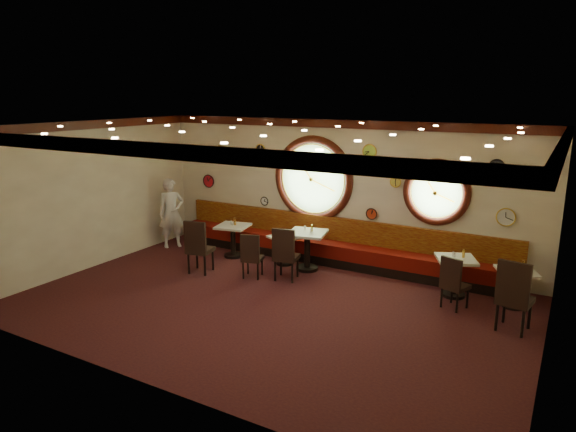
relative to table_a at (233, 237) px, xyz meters
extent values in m
cube|color=#321016|center=(2.20, -2.03, -0.48)|extent=(9.00, 6.00, 0.00)
cube|color=#B27C32|center=(2.20, -2.03, 2.72)|extent=(9.00, 6.00, 0.02)
cube|color=beige|center=(2.20, 0.97, 1.12)|extent=(9.00, 0.02, 3.20)
cube|color=beige|center=(2.20, -5.03, 1.12)|extent=(9.00, 0.02, 3.20)
cube|color=beige|center=(-2.30, -2.03, 1.12)|extent=(0.02, 6.00, 3.20)
cube|color=beige|center=(6.70, -2.03, 1.12)|extent=(0.02, 6.00, 3.20)
cube|color=#39110A|center=(2.20, 0.92, 2.63)|extent=(9.00, 0.10, 0.18)
cube|color=#39110A|center=(2.20, -4.98, 2.63)|extent=(9.00, 0.10, 0.18)
cube|color=#39110A|center=(-2.25, -2.03, 2.63)|extent=(0.10, 6.00, 0.18)
cube|color=#39110A|center=(6.65, -2.03, 2.63)|extent=(0.10, 6.00, 0.18)
cube|color=black|center=(2.20, 0.69, -0.38)|extent=(8.00, 0.55, 0.20)
cube|color=#5B0C07|center=(2.20, 0.69, -0.13)|extent=(8.00, 0.55, 0.30)
cube|color=#621107|center=(2.20, 0.91, 0.27)|extent=(8.00, 0.10, 0.55)
cylinder|color=#85B76D|center=(1.60, 0.97, 1.37)|extent=(1.66, 0.02, 1.66)
torus|color=#39110A|center=(1.60, 0.95, 1.37)|extent=(1.98, 0.18, 1.98)
torus|color=gold|center=(1.60, 0.92, 1.37)|extent=(1.61, 0.03, 1.61)
cylinder|color=#85B76D|center=(4.40, 0.97, 1.32)|extent=(1.10, 0.02, 1.10)
torus|color=#39110A|center=(4.40, 0.95, 1.32)|extent=(1.38, 0.18, 1.38)
torus|color=gold|center=(4.40, 0.92, 1.32)|extent=(1.09, 0.03, 1.09)
cylinder|color=red|center=(3.05, 0.93, 0.72)|extent=(0.24, 0.03, 0.24)
cylinder|color=#8AD029|center=(-1.00, 0.93, 1.87)|extent=(0.26, 0.03, 0.26)
cylinder|color=silver|center=(5.75, 0.93, 0.97)|extent=(0.34, 0.03, 0.34)
cylinder|color=#A0D542|center=(2.95, 0.93, 2.07)|extent=(0.30, 0.03, 0.30)
cylinder|color=black|center=(0.20, 0.93, 1.97)|extent=(0.24, 0.03, 0.24)
cylinder|color=black|center=(5.50, 0.93, 1.92)|extent=(0.28, 0.03, 0.28)
cylinder|color=red|center=(-1.40, 0.93, 1.07)|extent=(0.32, 0.03, 0.32)
cylinder|color=#DDC949|center=(3.55, 0.93, 1.47)|extent=(0.22, 0.03, 0.22)
cylinder|color=white|center=(0.30, 0.93, 0.72)|extent=(0.20, 0.03, 0.20)
cylinder|color=black|center=(0.00, 0.00, -0.45)|extent=(0.44, 0.44, 0.06)
cylinder|color=black|center=(0.00, 0.00, -0.10)|extent=(0.12, 0.12, 0.69)
cube|color=silver|center=(0.00, 0.00, 0.26)|extent=(0.82, 0.82, 0.05)
cylinder|color=black|center=(1.33, 0.11, -0.46)|extent=(0.37, 0.37, 0.05)
cylinder|color=black|center=(1.33, 0.11, -0.16)|extent=(0.10, 0.10, 0.60)
cube|color=silver|center=(1.33, 0.11, 0.15)|extent=(0.78, 0.78, 0.04)
cylinder|color=black|center=(1.94, 0.04, -0.45)|extent=(0.49, 0.49, 0.07)
cylinder|color=black|center=(1.94, 0.04, -0.06)|extent=(0.13, 0.13, 0.78)
cube|color=silver|center=(1.94, 0.04, 0.34)|extent=(0.93, 0.93, 0.06)
cylinder|color=black|center=(5.05, 0.08, -0.45)|extent=(0.43, 0.43, 0.06)
cylinder|color=black|center=(5.05, 0.08, -0.11)|extent=(0.12, 0.12, 0.69)
cube|color=silver|center=(5.05, 0.08, 0.25)|extent=(0.91, 0.91, 0.05)
cylinder|color=black|center=(6.10, 0.10, -0.45)|extent=(0.40, 0.40, 0.05)
cylinder|color=black|center=(6.10, 0.10, -0.14)|extent=(0.11, 0.11, 0.63)
cube|color=silver|center=(6.10, 0.10, 0.19)|extent=(0.83, 0.83, 0.05)
cube|color=black|center=(0.02, -1.22, 0.01)|extent=(0.58, 0.58, 0.08)
cube|color=black|center=(0.06, -1.43, 0.37)|extent=(0.49, 0.16, 0.64)
cube|color=black|center=(1.16, -0.92, -0.08)|extent=(0.50, 0.50, 0.07)
cube|color=black|center=(1.21, -1.09, 0.22)|extent=(0.40, 0.16, 0.52)
cube|color=black|center=(1.83, -0.68, -0.01)|extent=(0.55, 0.55, 0.08)
cube|color=black|center=(1.87, -0.88, 0.33)|extent=(0.47, 0.15, 0.61)
cube|color=black|center=(5.18, -0.47, -0.08)|extent=(0.53, 0.53, 0.07)
cube|color=black|center=(5.12, -0.63, 0.23)|extent=(0.40, 0.20, 0.53)
cube|color=black|center=(6.20, -0.90, 0.03)|extent=(0.58, 0.58, 0.09)
cube|color=black|center=(6.17, -1.12, 0.40)|extent=(0.51, 0.14, 0.66)
cylinder|color=silver|center=(-0.07, 0.04, 0.33)|extent=(0.03, 0.03, 0.09)
cylinder|color=silver|center=(1.22, 0.11, 0.22)|extent=(0.03, 0.03, 0.09)
cylinder|color=silver|center=(1.82, 0.16, 0.42)|extent=(0.03, 0.03, 0.09)
cylinder|color=silver|center=(4.98, 0.13, 0.33)|extent=(0.04, 0.04, 0.10)
cylinder|color=silver|center=(0.00, -0.01, 0.33)|extent=(0.04, 0.04, 0.10)
cylinder|color=silver|center=(1.39, 0.13, 0.23)|extent=(0.04, 0.04, 0.10)
cylinder|color=silver|center=(2.02, 0.03, 0.42)|extent=(0.03, 0.03, 0.09)
cylinder|color=silver|center=(5.03, 0.03, 0.33)|extent=(0.04, 0.04, 0.11)
cylinder|color=#C6852E|center=(0.04, 0.04, 0.37)|extent=(0.06, 0.06, 0.18)
cylinder|color=gold|center=(1.43, 0.18, 0.25)|extent=(0.05, 0.05, 0.15)
cylinder|color=gold|center=(2.00, 0.14, 0.44)|extent=(0.04, 0.04, 0.14)
cylinder|color=gold|center=(5.16, 0.17, 0.36)|extent=(0.05, 0.05, 0.16)
cylinder|color=silver|center=(5.98, 0.15, 0.27)|extent=(0.04, 0.04, 0.10)
cylinder|color=#BAB9BE|center=(6.08, 0.05, 0.27)|extent=(0.04, 0.04, 0.11)
cylinder|color=orange|center=(6.19, 0.18, 0.30)|extent=(0.05, 0.05, 0.18)
imported|color=white|center=(-1.80, -0.08, 0.38)|extent=(0.70, 0.75, 1.72)
camera|label=1|loc=(6.83, -9.41, 3.28)|focal=32.00mm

